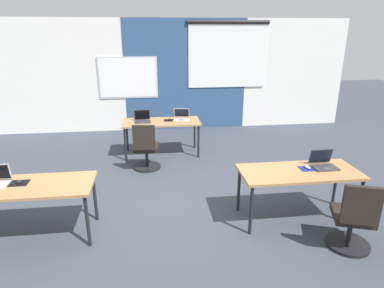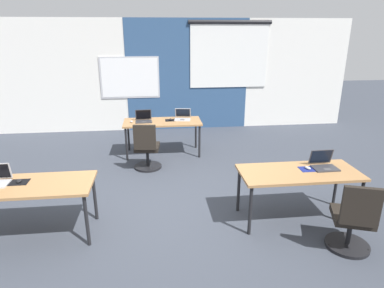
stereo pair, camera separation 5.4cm
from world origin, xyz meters
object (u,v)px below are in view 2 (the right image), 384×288
at_px(laptop_near_right_end, 324,164).
at_px(chair_near_right_end, 353,223).
at_px(desk_near_right, 299,175).
at_px(mouse_near_right_end, 308,168).
at_px(mouse_far_right, 170,119).
at_px(mouse_far_left, 131,121).
at_px(laptop_far_left, 144,119).
at_px(desk_near_left, 27,189).
at_px(desk_far_center, 162,124).
at_px(mouse_near_left_end, 19,181).
at_px(chair_far_left, 147,150).
at_px(laptop_far_right, 183,117).

distance_m(laptop_near_right_end, chair_near_right_end, 0.94).
relative_size(desk_near_right, mouse_near_right_end, 14.32).
bearing_deg(mouse_far_right, mouse_far_left, -175.48).
relative_size(laptop_far_left, mouse_far_right, 3.31).
height_order(desk_near_left, mouse_far_right, mouse_far_right).
distance_m(desk_near_left, laptop_far_left, 3.13).
height_order(desk_near_right, laptop_near_right_end, laptop_near_right_end).
height_order(laptop_near_right_end, mouse_near_right_end, laptop_near_right_end).
xyz_separation_m(desk_near_left, desk_far_center, (1.75, 2.80, 0.00)).
xyz_separation_m(desk_near_left, mouse_near_left_end, (-0.10, 0.07, 0.08)).
height_order(desk_far_center, mouse_far_right, mouse_far_right).
bearing_deg(mouse_near_right_end, desk_far_center, 124.53).
relative_size(desk_near_left, mouse_near_right_end, 14.32).
distance_m(desk_near_left, mouse_far_right, 3.43).
bearing_deg(laptop_far_left, mouse_near_left_end, -120.69).
xyz_separation_m(laptop_far_left, mouse_near_left_end, (-1.47, -2.75, -0.03)).
xyz_separation_m(desk_near_left, chair_far_left, (1.42, 2.00, -0.28)).
bearing_deg(mouse_near_right_end, laptop_near_right_end, 8.68).
xyz_separation_m(desk_far_center, mouse_near_right_end, (1.89, -2.75, 0.08)).
bearing_deg(mouse_far_left, desk_far_center, 1.64).
xyz_separation_m(laptop_far_left, mouse_near_right_end, (2.28, -2.77, -0.03)).
distance_m(desk_near_right, mouse_far_left, 3.66).
xyz_separation_m(mouse_far_left, chair_far_left, (0.31, -0.78, -0.36)).
relative_size(laptop_far_left, mouse_near_left_end, 3.24).
distance_m(laptop_far_left, chair_near_right_end, 4.38).
relative_size(chair_near_right_end, mouse_far_right, 8.89).
relative_size(desk_near_left, chair_far_left, 1.74).
distance_m(desk_near_left, chair_near_right_end, 3.94).
height_order(mouse_near_right_end, mouse_far_right, same).
xyz_separation_m(desk_near_right, laptop_near_right_end, (0.38, 0.09, 0.11)).
distance_m(laptop_far_left, chair_far_left, 0.91).
distance_m(mouse_far_left, chair_near_right_end, 4.49).
height_order(laptop_far_left, chair_near_right_end, laptop_far_left).
relative_size(mouse_far_left, laptop_near_right_end, 0.31).
relative_size(mouse_far_left, mouse_near_right_end, 0.95).
xyz_separation_m(desk_near_right, mouse_near_left_end, (-3.60, 0.07, 0.08)).
height_order(desk_near_left, mouse_near_left_end, mouse_near_left_end).
bearing_deg(mouse_near_left_end, chair_far_left, 51.67).
xyz_separation_m(mouse_far_left, laptop_near_right_end, (2.76, -2.69, 0.03)).
bearing_deg(chair_far_left, laptop_far_left, -79.04).
bearing_deg(laptop_far_left, chair_far_left, -88.49).
height_order(chair_far_left, mouse_near_right_end, chair_far_left).
relative_size(desk_near_right, chair_near_right_end, 1.74).
xyz_separation_m(chair_far_left, laptop_far_right, (0.76, 0.90, 0.39)).
distance_m(chair_far_left, chair_near_right_end, 3.68).
bearing_deg(chair_near_right_end, mouse_far_right, -42.36).
relative_size(desk_near_left, chair_near_right_end, 1.74).
height_order(desk_far_center, mouse_far_left, mouse_far_left).
distance_m(laptop_far_left, mouse_near_left_end, 3.12).
relative_size(chair_near_right_end, mouse_near_left_end, 8.71).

